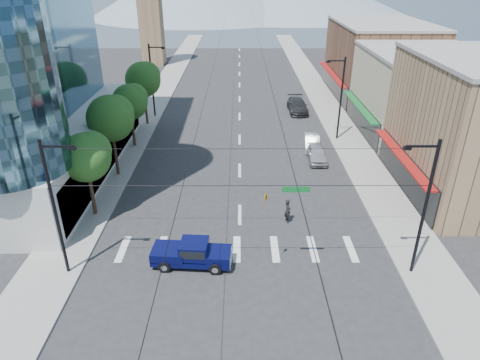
{
  "coord_description": "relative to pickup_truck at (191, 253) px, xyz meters",
  "views": [
    {
      "loc": [
        -0.02,
        -22.45,
        17.4
      ],
      "look_at": [
        0.02,
        6.04,
        3.0
      ],
      "focal_mm": 32.0,
      "sensor_mm": 36.0,
      "label": 1
    }
  ],
  "objects": [
    {
      "name": "sidewalk_left",
      "position": [
        -8.9,
        40.16,
        -0.83
      ],
      "size": [
        4.0,
        120.0,
        0.15
      ],
      "primitive_type": "cube",
      "color": "gray",
      "rests_on": "ground"
    },
    {
      "name": "sidewalk_right",
      "position": [
        15.1,
        40.16,
        -0.83
      ],
      "size": [
        4.0,
        120.0,
        0.15
      ],
      "primitive_type": "cube",
      "color": "gray",
      "rests_on": "ground"
    },
    {
      "name": "shop_mid",
      "position": [
        23.1,
        24.16,
        3.59
      ],
      "size": [
        12.0,
        14.0,
        9.0
      ],
      "primitive_type": "cube",
      "color": "tan",
      "rests_on": "ground"
    },
    {
      "name": "tree_near",
      "position": [
        -7.97,
        6.26,
        4.08
      ],
      "size": [
        3.65,
        3.64,
        6.71
      ],
      "color": "black",
      "rests_on": "ground"
    },
    {
      "name": "lamp_pole_nw",
      "position": [
        -7.56,
        30.16,
        4.03
      ],
      "size": [
        2.0,
        0.25,
        9.0
      ],
      "color": "black",
      "rests_on": "ground"
    },
    {
      "name": "shop_far",
      "position": [
        23.1,
        40.16,
        4.09
      ],
      "size": [
        12.0,
        18.0,
        10.0
      ],
      "primitive_type": "cube",
      "color": "brown",
      "rests_on": "ground"
    },
    {
      "name": "tree_midnear",
      "position": [
        -7.97,
        13.26,
        4.68
      ],
      "size": [
        4.09,
        4.09,
        7.52
      ],
      "color": "black",
      "rests_on": "ground"
    },
    {
      "name": "tree_far",
      "position": [
        -7.97,
        27.26,
        4.68
      ],
      "size": [
        4.09,
        4.09,
        7.52
      ],
      "color": "black",
      "rests_on": "ground"
    },
    {
      "name": "parked_car_mid",
      "position": [
        10.7,
        19.53,
        -0.2
      ],
      "size": [
        1.87,
        4.41,
        1.41
      ],
      "primitive_type": "imported",
      "rotation": [
        0.0,
        0.0,
        -0.09
      ],
      "color": "white",
      "rests_on": "ground"
    },
    {
      "name": "pedestrian",
      "position": [
        6.69,
        5.16,
        0.05
      ],
      "size": [
        0.6,
        0.78,
        1.91
      ],
      "primitive_type": "imported",
      "rotation": [
        0.0,
        0.0,
        1.8
      ],
      "color": "black",
      "rests_on": "ground"
    },
    {
      "name": "lamp_pole_ne",
      "position": [
        13.77,
        22.16,
        4.03
      ],
      "size": [
        2.0,
        0.25,
        9.0
      ],
      "color": "black",
      "rests_on": "ground"
    },
    {
      "name": "clock_tower",
      "position": [
        -13.4,
        62.16,
        9.73
      ],
      "size": [
        4.8,
        4.8,
        20.4
      ],
      "color": "#8C6B4C",
      "rests_on": "ground"
    },
    {
      "name": "pickup_truck",
      "position": [
        0.0,
        0.0,
        0.0
      ],
      "size": [
        5.27,
        2.3,
        1.75
      ],
      "rotation": [
        0.0,
        0.0,
        -0.07
      ],
      "color": "#080B3F",
      "rests_on": "ground"
    },
    {
      "name": "ground",
      "position": [
        3.1,
        0.16,
        -0.91
      ],
      "size": [
        160.0,
        160.0,
        0.0
      ],
      "primitive_type": "plane",
      "color": "#28282B",
      "rests_on": "ground"
    },
    {
      "name": "parked_car_near",
      "position": [
        10.7,
        16.46,
        -0.15
      ],
      "size": [
        1.85,
        4.46,
        1.51
      ],
      "primitive_type": "imported",
      "rotation": [
        0.0,
        0.0,
        -0.01
      ],
      "color": "#B5B4B9",
      "rests_on": "ground"
    },
    {
      "name": "parked_car_far",
      "position": [
        10.7,
        32.15,
        -0.07
      ],
      "size": [
        2.43,
        5.81,
        1.68
      ],
      "primitive_type": "imported",
      "rotation": [
        0.0,
        0.0,
        0.01
      ],
      "color": "#2D2D2F",
      "rests_on": "ground"
    },
    {
      "name": "signal_rig",
      "position": [
        3.3,
        -0.84,
        3.74
      ],
      "size": [
        21.8,
        0.2,
        9.0
      ],
      "color": "black",
      "rests_on": "ground"
    },
    {
      "name": "tree_midfar",
      "position": [
        -7.97,
        20.26,
        4.08
      ],
      "size": [
        3.65,
        3.64,
        6.71
      ],
      "color": "black",
      "rests_on": "ground"
    }
  ]
}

